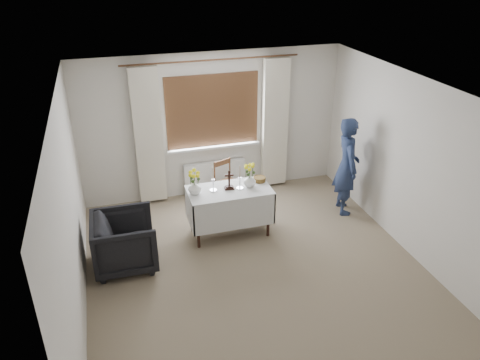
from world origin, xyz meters
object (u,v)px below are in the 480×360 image
at_px(wooden_chair, 228,184).
at_px(armchair, 125,242).
at_px(flower_vase_left, 195,188).
at_px(altar_table, 230,212).
at_px(person, 347,166).
at_px(wooden_cross, 229,180).
at_px(flower_vase_right, 250,181).

relative_size(wooden_chair, armchair, 0.94).
bearing_deg(flower_vase_left, altar_table, -2.29).
height_order(wooden_chair, person, person).
bearing_deg(altar_table, person, 4.12).
distance_m(wooden_chair, flower_vase_left, 1.19).
bearing_deg(flower_vase_left, armchair, -159.91).
xyz_separation_m(wooden_chair, wooden_cross, (-0.20, -0.83, 0.51)).
distance_m(altar_table, flower_vase_right, 0.57).
xyz_separation_m(wooden_chair, flower_vase_right, (0.11, -0.83, 0.46)).
height_order(flower_vase_left, flower_vase_right, flower_vase_left).
xyz_separation_m(wooden_chair, armchair, (-1.79, -1.22, -0.01)).
distance_m(person, flower_vase_left, 2.53).
distance_m(wooden_chair, armchair, 2.17).
distance_m(person, wooden_cross, 2.01).
distance_m(armchair, person, 3.65).
relative_size(wooden_cross, flower_vase_left, 1.50).
bearing_deg(altar_table, wooden_cross, 78.96).
bearing_deg(armchair, wooden_chair, -54.87).
height_order(wooden_chair, flower_vase_right, flower_vase_right).
relative_size(person, flower_vase_left, 8.19).
height_order(armchair, wooden_cross, wooden_cross).
bearing_deg(wooden_cross, armchair, -162.13).
relative_size(armchair, person, 0.52).
bearing_deg(flower_vase_right, flower_vase_left, 179.61).
distance_m(armchair, flower_vase_right, 2.00).
bearing_deg(person, wooden_cross, 104.92).
height_order(person, wooden_cross, person).
xyz_separation_m(altar_table, flower_vase_left, (-0.51, 0.02, 0.48)).
relative_size(altar_table, wooden_chair, 1.55).
bearing_deg(wooden_chair, flower_vase_right, -103.72).
height_order(wooden_chair, armchair, wooden_chair).
height_order(person, flower_vase_left, person).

